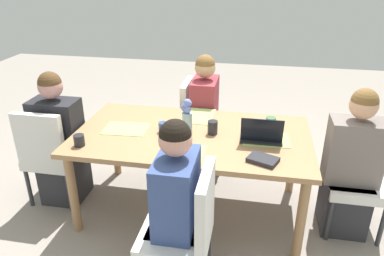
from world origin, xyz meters
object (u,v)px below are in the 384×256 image
Objects in this scene: chair_head_left_left_far at (50,152)px; coffee_mug_near_left at (271,122)px; chair_far_right_near at (198,119)px; coffee_mug_centre_left at (163,127)px; flower_vase at (187,117)px; person_head_right_left_near at (350,171)px; coffee_mug_centre_right at (213,127)px; chair_near_left_mid at (187,227)px; dining_table at (192,142)px; chair_head_right_left_near at (356,170)px; person_head_left_left_far at (60,146)px; person_far_right_near at (204,120)px; person_near_left_mid at (177,216)px; laptop_head_right_left_near at (261,136)px; coffee_mug_near_right at (79,140)px; book_red_cover at (263,160)px.

chair_head_left_left_far is 1.91m from coffee_mug_near_left.
coffee_mug_near_left is at bearing -38.57° from chair_far_right_near.
coffee_mug_centre_left is (-0.15, -0.84, 0.28)m from chair_far_right_near.
flower_vase is (0.06, -0.86, 0.39)m from chair_far_right_near.
person_head_right_left_near is 1.11m from coffee_mug_centre_right.
person_head_right_left_near reaches higher than flower_vase.
chair_near_left_mid is at bearing -114.36° from coffee_mug_near_left.
flower_vase is at bearing -134.34° from dining_table.
chair_far_right_near is (-0.21, 1.67, 0.00)m from chair_near_left_mid.
chair_far_right_near is at bearing 151.38° from chair_head_right_left_near.
person_head_left_left_far is (-1.29, 0.81, 0.03)m from chair_near_left_mid.
person_head_right_left_near is 1.33× the size of chair_far_right_near.
person_head_left_left_far is 1.00× the size of person_far_right_near.
flower_vase is (-0.08, 0.75, 0.37)m from person_near_left_mid.
dining_table is 5.89× the size of laptop_head_right_left_near.
coffee_mug_centre_left is at bearing 178.49° from laptop_head_right_left_near.
chair_near_left_mid is 10.90× the size of coffee_mug_centre_left.
flower_vase is at bearing -86.24° from chair_far_right_near.
coffee_mug_centre_right is at bearing 2.54° from person_head_left_left_far.
chair_head_right_left_near reaches higher than dining_table.
person_near_left_mid is at bearing -26.72° from coffee_mug_near_right.
laptop_head_right_left_near is at bearing -54.85° from person_far_right_near.
chair_far_right_near is at bearing 126.57° from laptop_head_right_left_near.
chair_far_right_near is 0.10m from person_far_right_near.
person_head_left_left_far reaches higher than chair_near_left_mid.
chair_head_right_left_near reaches higher than book_red_cover.
chair_far_right_near is 10.90× the size of coffee_mug_centre_left.
flower_vase is 0.24m from coffee_mug_centre_left.
chair_head_left_left_far reaches higher than book_red_cover.
chair_far_right_near is 0.95m from flower_vase.
dining_table is 9.42× the size of book_red_cover.
chair_far_right_near reaches higher than coffee_mug_near_right.
person_near_left_mid is 1.22m from coffee_mug_near_left.
coffee_mug_near_right is 0.80× the size of coffee_mug_centre_right.
person_near_left_mid is 1.55m from person_far_right_near.
coffee_mug_near_right is (0.43, -0.25, 0.28)m from chair_head_left_left_far.
person_head_right_left_near is 1.00× the size of person_far_right_near.
laptop_head_right_left_near reaches higher than chair_head_right_left_near.
person_head_right_left_near reaches higher than chair_head_left_left_far.
person_head_right_left_near reaches higher than dining_table.
chair_far_right_near is at bearing 96.22° from dining_table.
coffee_mug_centre_left is 0.41× the size of book_red_cover.
person_head_right_left_near is 1.48m from person_far_right_near.
dining_table is 1.58× the size of person_head_left_left_far.
chair_near_left_mid reaches higher than coffee_mug_near_left.
chair_head_left_left_far is (-2.53, -0.17, 0.00)m from chair_head_right_left_near.
chair_head_left_left_far is at bearing 152.02° from person_near_left_mid.
coffee_mug_near_left is (0.62, 0.26, 0.11)m from dining_table.
chair_far_right_near is 1.11m from laptop_head_right_left_near.
laptop_head_right_left_near is at bearing -3.09° from dining_table.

